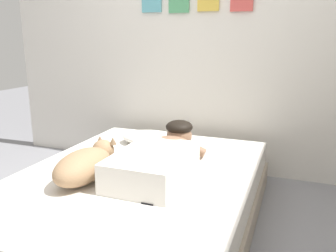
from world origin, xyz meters
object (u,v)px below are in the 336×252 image
pillow (152,138)px  coffee_cup (165,153)px  bed (138,198)px  person_lying (161,157)px  cell_phone (152,199)px  dog (86,164)px

pillow → coffee_cup: size_ratio=4.16×
bed → person_lying: (0.15, 0.06, 0.29)m
bed → cell_phone: (0.25, -0.34, 0.19)m
person_lying → cell_phone: size_ratio=6.57×
bed → coffee_cup: size_ratio=16.32×
pillow → coffee_cup: 0.36m
pillow → cell_phone: size_ratio=3.71×
cell_phone → bed: bearing=126.8°
coffee_cup → pillow: bearing=129.4°
coffee_cup → dog: bearing=-119.1°
person_lying → cell_phone: person_lying is taller
pillow → dog: bearing=-95.7°
bed → pillow: 0.66m
dog → cell_phone: (0.49, -0.11, -0.10)m
person_lying → dog: size_ratio=1.60×
bed → pillow: size_ratio=3.92×
bed → dog: (-0.24, -0.23, 0.29)m
dog → bed: bearing=43.9°
dog → cell_phone: size_ratio=4.11×
bed → coffee_cup: (0.07, 0.33, 0.22)m
person_lying → coffee_cup: size_ratio=7.36×
coffee_cup → cell_phone: bearing=-74.7°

